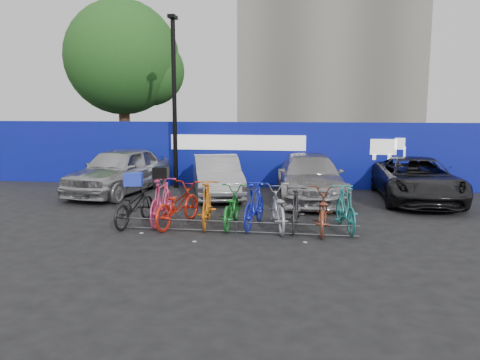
% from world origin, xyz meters
% --- Properties ---
extents(ground, '(100.00, 100.00, 0.00)m').
position_xyz_m(ground, '(0.00, 0.00, 0.00)').
color(ground, black).
rests_on(ground, ground).
extents(hoarding, '(22.00, 0.18, 2.40)m').
position_xyz_m(hoarding, '(0.01, 6.00, 1.20)').
color(hoarding, navy).
rests_on(hoarding, ground).
extents(tree, '(5.40, 5.20, 7.80)m').
position_xyz_m(tree, '(-6.77, 10.06, 5.07)').
color(tree, '#382314').
rests_on(tree, ground).
extents(lamppost, '(0.25, 0.50, 6.11)m').
position_xyz_m(lamppost, '(-3.20, 5.40, 3.27)').
color(lamppost, black).
rests_on(lamppost, ground).
extents(bike_rack, '(5.60, 0.03, 0.30)m').
position_xyz_m(bike_rack, '(-0.00, -0.60, 0.16)').
color(bike_rack, '#595B60').
rests_on(bike_rack, ground).
extents(car_0, '(2.64, 4.93, 1.59)m').
position_xyz_m(car_0, '(-4.76, 3.94, 0.80)').
color(car_0, '#A8A8AC').
rests_on(car_0, ground).
extents(car_1, '(2.53, 4.33, 1.35)m').
position_xyz_m(car_1, '(-1.37, 3.92, 0.67)').
color(car_1, '#9F9FA4').
rests_on(car_1, ground).
extents(car_2, '(2.46, 5.07, 1.42)m').
position_xyz_m(car_2, '(1.68, 3.90, 0.71)').
color(car_2, '#9B9A9E').
rests_on(car_2, ground).
extents(car_3, '(2.29, 4.90, 1.36)m').
position_xyz_m(car_3, '(4.98, 4.13, 0.68)').
color(car_3, black).
rests_on(car_3, ground).
extents(bike_0, '(0.92, 1.97, 1.00)m').
position_xyz_m(bike_0, '(-2.66, -0.14, 0.50)').
color(bike_0, black).
rests_on(bike_0, ground).
extents(bike_1, '(0.62, 1.97, 1.18)m').
position_xyz_m(bike_1, '(-2.01, 0.07, 0.59)').
color(bike_1, '#EA3B77').
rests_on(bike_1, ground).
extents(bike_2, '(1.18, 2.13, 1.06)m').
position_xyz_m(bike_2, '(-1.56, -0.08, 0.53)').
color(bike_2, red).
rests_on(bike_2, ground).
extents(bike_3, '(0.76, 1.93, 1.13)m').
position_xyz_m(bike_3, '(-0.83, 0.00, 0.57)').
color(bike_3, '#CA6914').
rests_on(bike_3, ground).
extents(bike_4, '(0.66, 1.88, 0.98)m').
position_xyz_m(bike_4, '(-0.24, 0.06, 0.49)').
color(bike_4, '#187223').
rests_on(bike_4, ground).
extents(bike_5, '(0.76, 1.92, 1.12)m').
position_xyz_m(bike_5, '(0.34, 0.05, 0.56)').
color(bike_5, '#1420B1').
rests_on(bike_5, ground).
extents(bike_6, '(1.08, 2.08, 1.04)m').
position_xyz_m(bike_6, '(0.91, -0.00, 0.52)').
color(bike_6, '#A1A2A9').
rests_on(bike_6, ground).
extents(bike_7, '(0.53, 1.73, 1.03)m').
position_xyz_m(bike_7, '(1.35, -0.01, 0.51)').
color(bike_7, '#292A2C').
rests_on(bike_7, ground).
extents(bike_8, '(0.74, 1.96, 1.02)m').
position_xyz_m(bike_8, '(1.97, -0.10, 0.51)').
color(bike_8, brown).
rests_on(bike_8, ground).
extents(bike_9, '(0.82, 1.88, 1.09)m').
position_xyz_m(bike_9, '(2.52, 0.06, 0.55)').
color(bike_9, teal).
rests_on(bike_9, ground).
extents(cargo_crate, '(0.49, 0.41, 0.31)m').
position_xyz_m(cargo_crate, '(-2.66, -0.14, 1.15)').
color(cargo_crate, '#2035CF').
rests_on(cargo_crate, bike_0).
extents(cargo_topcase, '(0.39, 0.36, 0.27)m').
position_xyz_m(cargo_topcase, '(-2.01, 0.07, 1.31)').
color(cargo_topcase, black).
rests_on(cargo_topcase, bike_1).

